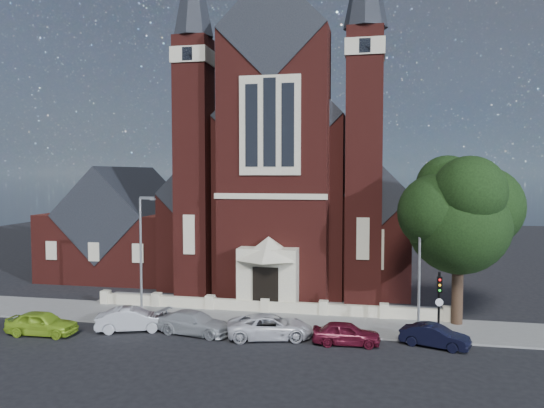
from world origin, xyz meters
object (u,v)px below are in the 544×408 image
at_px(parish_hall, 127,232).
at_px(street_tree, 461,216).
at_px(car_navy, 435,336).
at_px(traffic_signal, 439,297).
at_px(street_lamp_right, 421,257).
at_px(car_silver_a, 132,319).
at_px(car_lime_van, 42,323).
at_px(street_lamp_left, 142,249).
at_px(church, 300,188).
at_px(car_white_suv, 270,327).
at_px(car_silver_b, 195,323).
at_px(car_dark_red, 346,333).

distance_m(parish_hall, street_tree, 31.27).
bearing_deg(car_navy, traffic_signal, 3.05).
xyz_separation_m(street_lamp_right, car_silver_a, (-17.23, -3.13, -3.89)).
height_order(car_lime_van, car_navy, car_lime_van).
distance_m(street_lamp_left, traffic_signal, 19.08).
distance_m(street_lamp_left, car_navy, 19.20).
bearing_deg(church, traffic_signal, -61.80).
xyz_separation_m(street_tree, car_white_suv, (-11.19, -4.62, -6.27)).
bearing_deg(car_silver_a, church, -37.56).
xyz_separation_m(church, car_silver_b, (-3.20, -21.91, -7.51)).
bearing_deg(car_silver_a, car_dark_red, -109.92).
height_order(street_tree, car_lime_van, street_tree).
bearing_deg(car_navy, car_dark_red, 115.93).
bearing_deg(street_tree, car_lime_van, -164.92).
relative_size(street_tree, car_silver_a, 2.48).
height_order(parish_hall, car_lime_van, parish_hall).
bearing_deg(car_lime_van, car_dark_red, -86.43).
bearing_deg(church, street_tree, -53.83).
distance_m(traffic_signal, car_silver_b, 14.40).
bearing_deg(traffic_signal, car_lime_van, -171.71).
xyz_separation_m(church, car_lime_van, (-12.06, -23.88, -7.47)).
distance_m(parish_hall, car_navy, 31.63).
relative_size(street_tree, car_dark_red, 2.81).
relative_size(parish_hall, street_lamp_right, 1.51).
bearing_deg(car_dark_red, car_white_suv, 83.37).
bearing_deg(street_tree, car_silver_a, -166.24).
xyz_separation_m(traffic_signal, car_dark_red, (-5.16, -1.62, -1.93)).
height_order(street_lamp_left, car_dark_red, street_lamp_left).
xyz_separation_m(car_lime_van, car_white_suv, (13.47, 2.03, -0.02)).
height_order(church, street_tree, church).
height_order(street_lamp_left, car_white_suv, street_lamp_left).
distance_m(car_white_suv, car_navy, 9.28).
bearing_deg(car_lime_van, street_lamp_left, -42.04).
bearing_deg(street_lamp_right, parish_hall, 151.78).
distance_m(parish_hall, street_lamp_left, 16.18).
distance_m(parish_hall, car_lime_van, 19.62).
xyz_separation_m(church, car_white_suv, (1.41, -21.85, -7.49)).
bearing_deg(car_navy, parish_hall, 77.43).
relative_size(car_white_suv, car_dark_red, 1.31).
height_order(street_lamp_right, traffic_signal, street_lamp_right).
bearing_deg(traffic_signal, car_navy, -106.30).
distance_m(car_silver_b, car_white_suv, 4.61).
xyz_separation_m(street_lamp_left, car_lime_van, (-4.15, -4.93, -3.88)).
bearing_deg(traffic_signal, car_silver_a, -175.12).
height_order(car_lime_van, car_dark_red, car_lime_van).
bearing_deg(car_dark_red, car_silver_b, 85.64).
bearing_deg(street_lamp_left, street_lamp_right, 0.00).
relative_size(church, parish_hall, 2.86).
bearing_deg(car_silver_a, street_lamp_right, -99.35).
height_order(car_silver_a, car_navy, car_silver_a).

